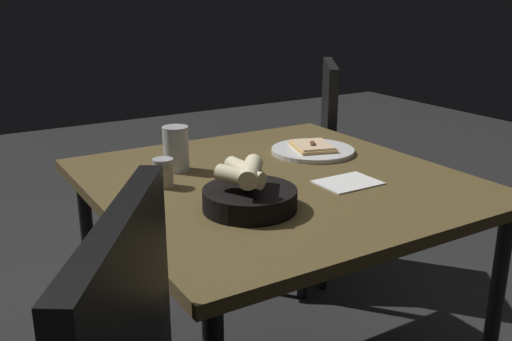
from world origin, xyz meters
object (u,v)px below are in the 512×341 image
object	(u,v)px
pepper_shaker	(164,174)
chair_near	(300,158)
dining_table	(276,199)
beer_glass	(176,151)
pizza_plate	(313,150)
bread_basket	(250,194)

from	to	relation	value
pepper_shaker	chair_near	bearing A→B (deg)	33.67
dining_table	pepper_shaker	size ratio (longest dim) A/B	12.98
beer_glass	chair_near	xyz separation A→B (m)	(0.76, 0.45, -0.25)
pizza_plate	bread_basket	bearing A→B (deg)	-143.02
bread_basket	chair_near	world-z (taller)	chair_near
chair_near	dining_table	bearing A→B (deg)	-130.36
dining_table	pizza_plate	size ratio (longest dim) A/B	3.77
beer_glass	pepper_shaker	size ratio (longest dim) A/B	1.68
dining_table	bread_basket	distance (m)	0.27
pepper_shaker	chair_near	size ratio (longest dim) A/B	0.08
chair_near	pepper_shaker	bearing A→B (deg)	-146.33
pizza_plate	beer_glass	bearing A→B (deg)	172.82
beer_glass	dining_table	bearing A→B (deg)	-44.96
beer_glass	chair_near	bearing A→B (deg)	30.64
beer_glass	pepper_shaker	xyz separation A→B (m)	(-0.09, -0.11, -0.02)
bread_basket	pepper_shaker	distance (m)	0.28
pizza_plate	pepper_shaker	bearing A→B (deg)	-173.72
bread_basket	beer_glass	size ratio (longest dim) A/B	1.74
pizza_plate	pepper_shaker	distance (m)	0.53
bread_basket	beer_glass	distance (m)	0.37
pizza_plate	bread_basket	world-z (taller)	bread_basket
pepper_shaker	bread_basket	bearing A→B (deg)	-67.28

